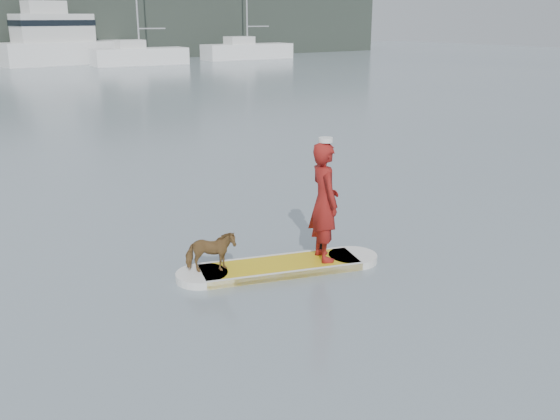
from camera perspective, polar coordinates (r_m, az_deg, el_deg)
ground at (r=10.60m, az=9.73°, el=-4.23°), size 140.00×140.00×0.00m
paddleboard at (r=9.89m, az=-0.00°, el=-5.21°), size 3.19×1.52×0.12m
paddler at (r=9.78m, az=4.08°, el=0.76°), size 0.63×0.79×1.89m
white_cap at (r=9.55m, az=4.21°, el=6.41°), size 0.22×0.22×0.07m
dog at (r=9.50m, az=-6.36°, el=-3.83°), size 0.83×0.62×0.64m
paddle at (r=10.14m, az=3.68°, el=-0.23°), size 0.12×0.30×2.00m
sailboat_e at (r=54.30m, az=-12.75°, el=13.66°), size 7.89×3.07×11.20m
sailboat_f at (r=60.63m, az=-3.06°, el=14.45°), size 8.74×2.80×12.99m
motor_yacht_a at (r=56.75m, az=-19.36°, el=14.36°), size 11.52×4.99×6.69m
shore_building_east at (r=65.93m, az=-12.62°, el=17.02°), size 10.00×4.00×8.00m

